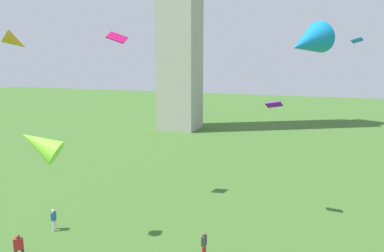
% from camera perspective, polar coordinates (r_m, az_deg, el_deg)
% --- Properties ---
extents(person_1, '(0.54, 0.44, 1.80)m').
position_cam_1_polar(person_1, '(23.52, -26.81, -17.47)').
color(person_1, '#2D3338').
rests_on(person_1, ground_plane).
extents(person_2, '(0.37, 0.46, 1.56)m').
position_cam_1_polar(person_2, '(26.60, -21.96, -14.02)').
color(person_2, silver).
rests_on(person_2, ground_plane).
extents(person_4, '(0.24, 0.49, 1.59)m').
position_cam_1_polar(person_4, '(21.84, 2.01, -18.86)').
color(person_4, red).
rests_on(person_4, ground_plane).
extents(kite_flying_0, '(2.74, 2.19, 2.21)m').
position_cam_1_polar(kite_flying_0, '(19.23, -23.94, -2.73)').
color(kite_flying_0, '#8EEB38').
extents(kite_flying_1, '(2.62, 2.94, 2.07)m').
position_cam_1_polar(kite_flying_1, '(17.35, 18.59, 13.02)').
color(kite_flying_1, '#117CC1').
extents(kite_flying_2, '(1.44, 1.25, 1.05)m').
position_cam_1_polar(kite_flying_2, '(28.98, -12.34, 14.15)').
color(kite_flying_2, '#B60E56').
extents(kite_flying_3, '(1.02, 1.23, 0.44)m').
position_cam_1_polar(kite_flying_3, '(29.66, 25.71, 12.69)').
color(kite_flying_3, blue).
extents(kite_flying_4, '(1.64, 1.66, 1.37)m').
position_cam_1_polar(kite_flying_4, '(23.22, -27.25, 12.34)').
color(kite_flying_4, gold).
extents(kite_flying_5, '(1.27, 0.85, 0.63)m').
position_cam_1_polar(kite_flying_5, '(25.60, 13.43, 3.47)').
color(kite_flying_5, '#6104B7').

